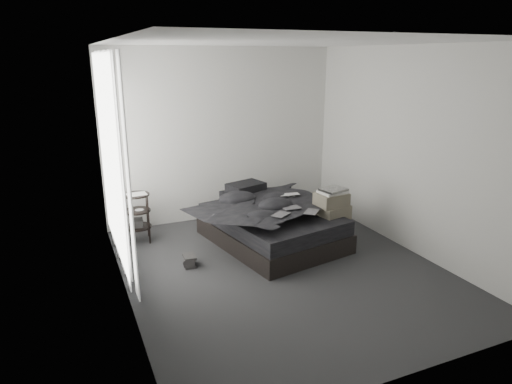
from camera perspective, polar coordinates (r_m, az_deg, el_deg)
name	(u,v)px	position (r m, az deg, el deg)	size (l,w,h in m)	color
floor	(282,269)	(5.57, 3.32, -9.60)	(3.60, 4.20, 0.01)	#2C2D2F
ceiling	(287,42)	(5.00, 3.84, 18.20)	(3.60, 4.20, 0.01)	white
wall_back	(222,135)	(7.03, -4.25, 7.10)	(3.60, 0.01, 2.60)	silver
wall_front	(417,225)	(3.47, 19.46, -3.92)	(3.60, 0.01, 2.60)	silver
wall_left	(119,181)	(4.62, -16.77, 1.37)	(0.01, 4.20, 2.60)	silver
wall_right	(411,151)	(6.14, 18.77, 4.87)	(0.01, 4.20, 2.60)	silver
window_left	(110,157)	(5.49, -17.80, 4.16)	(0.02, 2.00, 2.30)	white
curtain_left	(115,163)	(5.51, -17.22, 3.50)	(0.06, 2.12, 2.48)	white
bed	(272,234)	(6.27, 2.02, -5.23)	(1.38, 1.82, 0.25)	black
mattress	(272,219)	(6.19, 2.04, -3.34)	(1.33, 1.77, 0.19)	black
duvet	(274,205)	(6.09, 2.30, -1.66)	(1.34, 1.56, 0.21)	black
pillow_lower	(242,195)	(6.68, -1.80, -0.40)	(0.55, 0.37, 0.12)	black
pillow_upper	(246,187)	(6.66, -1.28, 0.63)	(0.51, 0.35, 0.11)	black
laptop	(290,191)	(6.32, 4.31, 0.10)	(0.29, 0.19, 0.02)	silver
comic_a	(281,209)	(5.60, 3.14, -2.17)	(0.23, 0.15, 0.01)	black
comic_b	(291,202)	(5.85, 4.45, -1.30)	(0.23, 0.15, 0.01)	black
comic_c	(312,206)	(5.72, 6.99, -1.73)	(0.23, 0.15, 0.01)	black
side_stand	(138,218)	(6.45, -14.57, -3.17)	(0.36, 0.36, 0.67)	black
papers	(137,194)	(6.34, -14.71, -0.30)	(0.26, 0.19, 0.01)	white
floor_books	(190,261)	(5.67, -8.30, -8.49)	(0.14, 0.20, 0.14)	black
box_lower	(330,234)	(6.25, 9.26, -5.18)	(0.43, 0.34, 0.32)	black
box_mid	(332,214)	(6.15, 9.51, -2.74)	(0.41, 0.32, 0.25)	#655F50
box_upper	(331,199)	(6.08, 9.41, -0.91)	(0.39, 0.31, 0.17)	#655F50
art_book_white	(332,192)	(6.06, 9.52, 0.02)	(0.33, 0.26, 0.03)	silver
art_book_snake	(333,190)	(6.05, 9.66, 0.30)	(0.32, 0.25, 0.03)	silver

